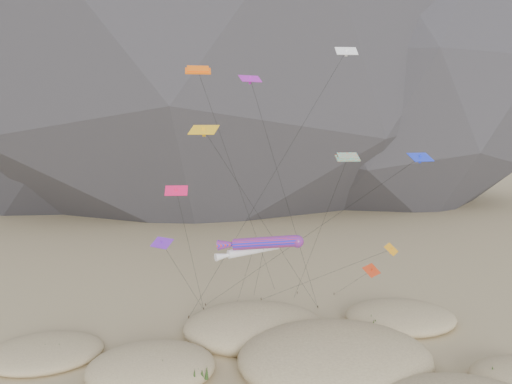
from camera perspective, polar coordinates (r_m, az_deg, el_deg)
The scene contains 8 objects.
dunes at distance 43.68m, azimuth 4.57°, elevation -19.92°, with size 49.16×35.57×4.40m.
dune_grass at distance 42.62m, azimuth 4.33°, elevation -20.48°, with size 39.65×29.18×1.60m.
kite_stakes at distance 60.96m, azimuth 0.74°, elevation -12.58°, with size 18.61×6.00×0.30m.
rainbow_tube_kite at distance 45.07m, azimuth 0.70°, elevation -5.84°, with size 7.55×18.53×11.41m.
white_tube_kite at distance 46.87m, azimuth -0.65°, elevation -6.69°, with size 6.63×13.35×10.13m.
orange_parafoil at distance 47.02m, azimuth -6.44°, elevation 13.11°, with size 12.04×16.02×26.47m.
multi_parafoil at distance 48.15m, azimuth 10.33°, elevation 3.68°, with size 2.65×13.69×18.52m.
delta_kites at distance 45.12m, azimuth 3.33°, elevation 2.20°, with size 23.76×20.21×28.56m.
Camera 1 is at (-10.62, -33.17, 20.42)m, focal length 35.00 mm.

